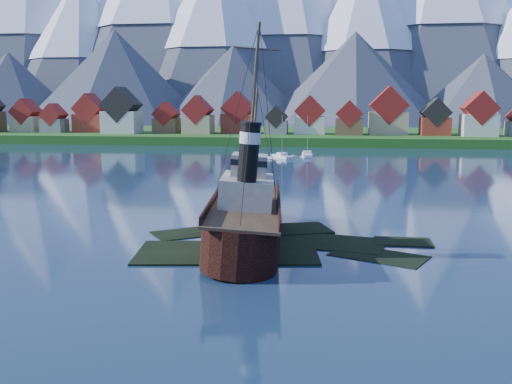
# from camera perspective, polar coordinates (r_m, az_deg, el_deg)

# --- Properties ---
(ground) EXTENTS (1400.00, 1400.00, 0.00)m
(ground) POSITION_cam_1_polar(r_m,az_deg,el_deg) (59.01, 0.35, -5.75)
(ground) COLOR #1A2F4A
(ground) RESTS_ON ground
(shoal) EXTENTS (31.71, 21.24, 1.14)m
(shoal) POSITION_cam_1_polar(r_m,az_deg,el_deg) (60.96, 2.28, -5.60)
(shoal) COLOR black
(shoal) RESTS_ON ground
(shore_bank) EXTENTS (600.00, 80.00, 3.20)m
(shore_bank) POSITION_cam_1_polar(r_m,az_deg,el_deg) (227.15, 6.09, 5.27)
(shore_bank) COLOR #1A4714
(shore_bank) RESTS_ON ground
(seawall) EXTENTS (600.00, 2.50, 2.00)m
(seawall) POSITION_cam_1_polar(r_m,az_deg,el_deg) (189.28, 5.69, 4.51)
(seawall) COLOR #3F3D38
(seawall) RESTS_ON ground
(town) EXTENTS (250.96, 16.69, 17.30)m
(town) POSITION_cam_1_polar(r_m,az_deg,el_deg) (212.72, -3.07, 7.47)
(town) COLOR maroon
(town) RESTS_ON ground
(mountains) EXTENTS (965.00, 340.00, 205.00)m
(mountains) POSITION_cam_1_polar(r_m,az_deg,el_deg) (542.94, 7.35, 16.93)
(mountains) COLOR #2D333D
(mountains) RESTS_ON ground
(tugboat_wreck) EXTENTS (7.01, 30.21, 23.94)m
(tugboat_wreck) POSITION_cam_1_polar(r_m,az_deg,el_deg) (61.94, -1.03, -2.17)
(tugboat_wreck) COLOR black
(tugboat_wreck) RESTS_ON ground
(sailboat_c) EXTENTS (6.80, 8.96, 11.78)m
(sailboat_c) POSITION_cam_1_polar(r_m,az_deg,el_deg) (152.22, 2.62, 3.52)
(sailboat_c) COLOR silver
(sailboat_c) RESTS_ON ground
(sailboat_e) EXTENTS (3.49, 10.20, 11.59)m
(sailboat_e) POSITION_cam_1_polar(r_m,az_deg,el_deg) (157.75, 5.15, 3.69)
(sailboat_e) COLOR silver
(sailboat_e) RESTS_ON ground
(sailboat_f) EXTENTS (4.90, 8.62, 11.96)m
(sailboat_f) POSITION_cam_1_polar(r_m,az_deg,el_deg) (110.14, -0.73, 1.38)
(sailboat_f) COLOR silver
(sailboat_f) RESTS_ON ground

